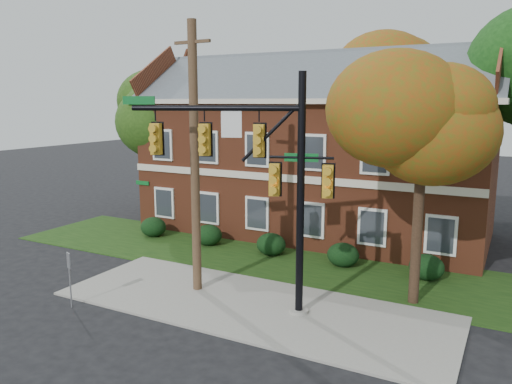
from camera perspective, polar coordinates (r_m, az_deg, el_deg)
The scene contains 15 objects.
ground at distance 17.21m, azimuth -2.29°, elevation -14.08°, with size 120.00×120.00×0.00m, color black.
sidewalk at distance 17.99m, azimuth -0.65°, elevation -12.82°, with size 14.00×5.00×0.08m, color gray.
grass_strip at distance 22.23m, azimuth 5.59°, elevation -8.34°, with size 30.00×6.00×0.04m, color #193811.
apartment_building at distance 27.43m, azimuth 6.67°, elevation 5.79°, with size 18.80×8.80×9.74m.
hedge_far_left at distance 27.18m, azimuth -11.65°, elevation -3.93°, with size 1.40×1.26×1.05m, color black.
hedge_left at distance 25.15m, azimuth -5.46°, elevation -4.92°, with size 1.40×1.26×1.05m, color black.
hedge_center at distance 23.47m, azimuth 1.73°, elevation -5.99°, with size 1.40×1.26×1.05m, color black.
hedge_right at distance 22.22m, azimuth 9.92°, elevation -7.09°, with size 1.40×1.26×1.05m, color black.
hedge_far_right at distance 21.47m, azimuth 18.92°, elevation -8.13°, with size 1.40×1.26×1.05m, color black.
tree_near_right at distance 17.60m, azimuth 19.30°, elevation 8.32°, with size 4.50×4.25×8.58m.
tree_left_rear at distance 31.31m, azimuth -11.10°, elevation 9.32°, with size 5.40×5.10×8.88m.
tree_far_rear at distance 34.45m, azimuth 13.83°, elevation 12.89°, with size 6.84×6.46×11.52m.
traffic_signal at distance 16.30m, azimuth 0.12°, elevation 2.85°, with size 6.98×2.14×8.04m.
utility_pole at distance 18.31m, azimuth -7.02°, elevation 3.73°, with size 1.55×0.35×9.93m.
sign_post at distance 18.61m, azimuth -20.56°, elevation -8.40°, with size 0.28×0.15×1.98m.
Camera 1 is at (7.93, -13.52, 7.09)m, focal length 35.00 mm.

